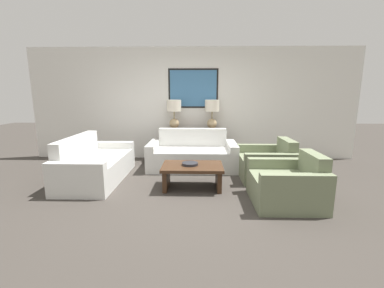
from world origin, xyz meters
name	(u,v)px	position (x,y,z in m)	size (l,w,h in m)	color
ground_plane	(190,196)	(0.00, 0.00, 0.00)	(20.00, 20.00, 0.00)	#3D3833
back_wall	(193,104)	(0.00, 2.47, 1.33)	(7.84, 0.12, 2.65)	silver
console_table	(193,145)	(0.00, 2.21, 0.37)	(1.36, 0.37, 0.75)	#332319
table_lamp_left	(174,111)	(-0.44, 2.21, 1.17)	(0.33, 0.33, 0.69)	tan
table_lamp_right	(212,111)	(0.44, 2.21, 1.17)	(0.33, 0.33, 0.69)	tan
couch_by_back_wall	(192,155)	(0.00, 1.55, 0.28)	(1.86, 0.91, 0.82)	silver
couch_by_side	(95,165)	(-1.78, 0.73, 0.28)	(0.91, 1.86, 0.82)	silver
coffee_table	(192,172)	(0.03, 0.35, 0.29)	(1.02, 0.67, 0.40)	#3D2616
decorative_bowl	(190,164)	(-0.01, 0.35, 0.42)	(0.27, 0.27, 0.04)	#232328
armchair_near_back_wall	(267,164)	(1.43, 0.92, 0.27)	(0.95, 0.95, 0.75)	#707A5B
armchair_near_camera	(287,185)	(1.43, -0.22, 0.27)	(0.95, 0.95, 0.75)	#707A5B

